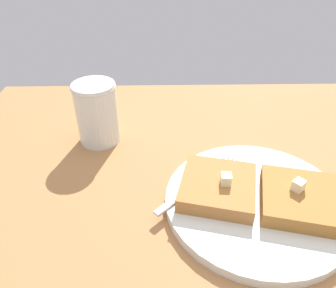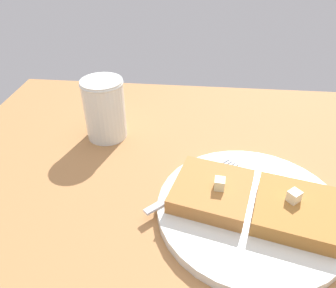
# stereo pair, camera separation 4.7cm
# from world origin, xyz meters

# --- Properties ---
(table_surface) EXTENTS (0.93, 0.93, 0.02)m
(table_surface) POSITION_xyz_m (0.00, 0.00, 0.01)
(table_surface) COLOR #A77242
(table_surface) RESTS_ON ground
(plate) EXTENTS (0.24, 0.24, 0.01)m
(plate) POSITION_xyz_m (0.01, 0.09, 0.03)
(plate) COLOR silver
(plate) RESTS_ON table_surface
(toast_slice_left) EXTENTS (0.12, 0.12, 0.02)m
(toast_slice_left) POSITION_xyz_m (-0.04, 0.10, 0.05)
(toast_slice_left) COLOR #AC6F37
(toast_slice_left) RESTS_ON plate
(toast_slice_middle) EXTENTS (0.12, 0.12, 0.02)m
(toast_slice_middle) POSITION_xyz_m (0.06, 0.07, 0.05)
(toast_slice_middle) COLOR #A56C2F
(toast_slice_middle) RESTS_ON plate
(butter_pat_primary) EXTENTS (0.01, 0.02, 0.01)m
(butter_pat_primary) POSITION_xyz_m (-0.03, 0.09, 0.06)
(butter_pat_primary) COLOR beige
(butter_pat_primary) RESTS_ON toast_slice_left
(butter_pat_secondary) EXTENTS (0.02, 0.02, 0.01)m
(butter_pat_secondary) POSITION_xyz_m (0.05, 0.08, 0.06)
(butter_pat_secondary) COLOR #F3E9C2
(butter_pat_secondary) RESTS_ON toast_slice_middle
(fork) EXTENTS (0.12, 0.12, 0.00)m
(fork) POSITION_xyz_m (-0.06, 0.12, 0.04)
(fork) COLOR silver
(fork) RESTS_ON plate
(syrup_jar) EXTENTS (0.07, 0.07, 0.10)m
(syrup_jar) POSITION_xyz_m (-0.22, 0.25, 0.07)
(syrup_jar) COLOR #351506
(syrup_jar) RESTS_ON table_surface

